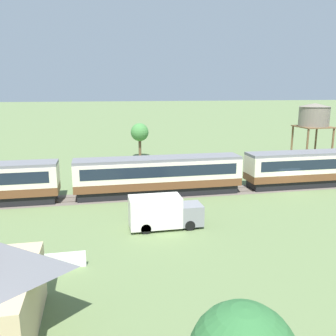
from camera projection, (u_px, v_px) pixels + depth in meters
ground_plane at (286, 190)px, 38.85m from camera, size 600.00×600.00×0.00m
passenger_train at (161, 174)px, 36.76m from camera, size 91.64×3.02×3.97m
railway_track at (97, 198)px, 35.94m from camera, size 135.74×3.60×0.04m
water_tower at (314, 116)px, 50.76m from camera, size 4.46×4.46×8.86m
delivery_truck_grey at (163, 212)px, 27.96m from camera, size 5.79×2.05×2.62m
yard_tree_0 at (140, 133)px, 56.02m from camera, size 2.83×2.83×5.58m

